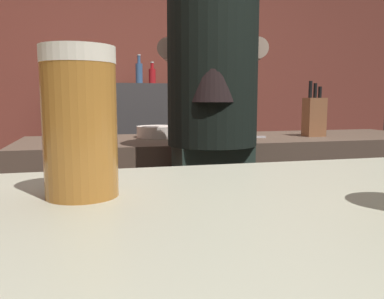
{
  "coord_description": "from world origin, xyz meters",
  "views": [
    {
      "loc": [
        -0.34,
        -1.34,
        1.12
      ],
      "look_at": [
        -0.2,
        -0.75,
        1.05
      ],
      "focal_mm": 36.64,
      "sensor_mm": 36.0,
      "label": 1
    }
  ],
  "objects_px": {
    "mixing_bowl": "(157,132)",
    "bottle_olive_oil": "(152,76)",
    "bottle_hot_sauce": "(84,72)",
    "bottle_soy": "(85,69)",
    "bottle_vinegar": "(139,73)",
    "knife_block": "(314,116)",
    "pint_glass_near": "(80,123)",
    "chefs_knife": "(242,137)",
    "bartender": "(212,128)"
  },
  "relations": [
    {
      "from": "mixing_bowl",
      "to": "bottle_olive_oil",
      "type": "xyz_separation_m",
      "value": [
        0.18,
        1.37,
        0.36
      ]
    },
    {
      "from": "bottle_olive_oil",
      "to": "mixing_bowl",
      "type": "bearing_deg",
      "value": -97.47
    },
    {
      "from": "bottle_hot_sauce",
      "to": "bottle_soy",
      "type": "bearing_deg",
      "value": -78.06
    },
    {
      "from": "bottle_hot_sauce",
      "to": "bottle_olive_oil",
      "type": "xyz_separation_m",
      "value": [
        0.56,
        0.09,
        -0.02
      ]
    },
    {
      "from": "bottle_soy",
      "to": "bottle_vinegar",
      "type": "height_order",
      "value": "bottle_soy"
    },
    {
      "from": "knife_block",
      "to": "bottle_vinegar",
      "type": "bearing_deg",
      "value": 116.79
    },
    {
      "from": "pint_glass_near",
      "to": "bottle_olive_oil",
      "type": "xyz_separation_m",
      "value": [
        0.51,
        2.95,
        0.22
      ]
    },
    {
      "from": "chefs_knife",
      "to": "bottle_olive_oil",
      "type": "bearing_deg",
      "value": 104.6
    },
    {
      "from": "knife_block",
      "to": "bottle_olive_oil",
      "type": "bearing_deg",
      "value": 112.4
    },
    {
      "from": "bartender",
      "to": "chefs_knife",
      "type": "bearing_deg",
      "value": -18.41
    },
    {
      "from": "mixing_bowl",
      "to": "bottle_vinegar",
      "type": "distance_m",
      "value": 1.38
    },
    {
      "from": "chefs_knife",
      "to": "bottle_hot_sauce",
      "type": "bearing_deg",
      "value": 125.02
    },
    {
      "from": "bottle_olive_oil",
      "to": "knife_block",
      "type": "bearing_deg",
      "value": -67.6
    },
    {
      "from": "mixing_bowl",
      "to": "bartender",
      "type": "bearing_deg",
      "value": -76.96
    },
    {
      "from": "bottle_vinegar",
      "to": "bottle_olive_oil",
      "type": "bearing_deg",
      "value": 22.76
    },
    {
      "from": "chefs_knife",
      "to": "bottle_soy",
      "type": "relative_size",
      "value": 0.89
    },
    {
      "from": "bartender",
      "to": "chefs_knife",
      "type": "xyz_separation_m",
      "value": [
        0.28,
        0.41,
        -0.08
      ]
    },
    {
      "from": "bartender",
      "to": "bottle_vinegar",
      "type": "relative_size",
      "value": 7.19
    },
    {
      "from": "pint_glass_near",
      "to": "knife_block",
      "type": "bearing_deg",
      "value": 51.61
    },
    {
      "from": "bartender",
      "to": "bottle_olive_oil",
      "type": "relative_size",
      "value": 9.17
    },
    {
      "from": "knife_block",
      "to": "bottle_hot_sauce",
      "type": "bearing_deg",
      "value": 129.72
    },
    {
      "from": "pint_glass_near",
      "to": "bottle_soy",
      "type": "xyz_separation_m",
      "value": [
        -0.04,
        2.78,
        0.25
      ]
    },
    {
      "from": "mixing_bowl",
      "to": "bottle_olive_oil",
      "type": "distance_m",
      "value": 1.43
    },
    {
      "from": "bottle_hot_sauce",
      "to": "bottle_soy",
      "type": "relative_size",
      "value": 0.88
    },
    {
      "from": "bartender",
      "to": "chefs_knife",
      "type": "height_order",
      "value": "bartender"
    },
    {
      "from": "bottle_soy",
      "to": "bottle_olive_oil",
      "type": "relative_size",
      "value": 1.41
    },
    {
      "from": "pint_glass_near",
      "to": "bottle_olive_oil",
      "type": "height_order",
      "value": "bottle_olive_oil"
    },
    {
      "from": "bottle_hot_sauce",
      "to": "bottle_soy",
      "type": "xyz_separation_m",
      "value": [
        0.02,
        -0.07,
        0.01
      ]
    },
    {
      "from": "mixing_bowl",
      "to": "bottle_hot_sauce",
      "type": "relative_size",
      "value": 0.88
    },
    {
      "from": "mixing_bowl",
      "to": "bottle_vinegar",
      "type": "relative_size",
      "value": 0.86
    },
    {
      "from": "bottle_olive_oil",
      "to": "pint_glass_near",
      "type": "bearing_deg",
      "value": -99.74
    },
    {
      "from": "bottle_hot_sauce",
      "to": "bottle_olive_oil",
      "type": "height_order",
      "value": "bottle_hot_sauce"
    },
    {
      "from": "bartender",
      "to": "bottle_soy",
      "type": "relative_size",
      "value": 6.48
    },
    {
      "from": "bottle_olive_oil",
      "to": "bottle_vinegar",
      "type": "height_order",
      "value": "bottle_vinegar"
    },
    {
      "from": "bartender",
      "to": "bottle_hot_sauce",
      "type": "relative_size",
      "value": 7.38
    },
    {
      "from": "bartender",
      "to": "pint_glass_near",
      "type": "bearing_deg",
      "value": 172.6
    },
    {
      "from": "mixing_bowl",
      "to": "bottle_olive_oil",
      "type": "height_order",
      "value": "bottle_olive_oil"
    },
    {
      "from": "bottle_vinegar",
      "to": "mixing_bowl",
      "type": "bearing_deg",
      "value": -92.75
    },
    {
      "from": "bottle_soy",
      "to": "bottle_olive_oil",
      "type": "bearing_deg",
      "value": 16.64
    },
    {
      "from": "mixing_bowl",
      "to": "pint_glass_near",
      "type": "height_order",
      "value": "pint_glass_near"
    },
    {
      "from": "bartender",
      "to": "pint_glass_near",
      "type": "relative_size",
      "value": 11.7
    },
    {
      "from": "bartender",
      "to": "mixing_bowl",
      "type": "bearing_deg",
      "value": 29.38
    },
    {
      "from": "mixing_bowl",
      "to": "bottle_hot_sauce",
      "type": "xyz_separation_m",
      "value": [
        -0.38,
        1.28,
        0.38
      ]
    },
    {
      "from": "bottle_olive_oil",
      "to": "bottle_soy",
      "type": "bearing_deg",
      "value": -163.36
    },
    {
      "from": "pint_glass_near",
      "to": "bottle_vinegar",
      "type": "height_order",
      "value": "bottle_vinegar"
    },
    {
      "from": "bottle_hot_sauce",
      "to": "bottle_vinegar",
      "type": "bearing_deg",
      "value": 5.53
    },
    {
      "from": "pint_glass_near",
      "to": "bottle_soy",
      "type": "relative_size",
      "value": 0.55
    },
    {
      "from": "pint_glass_near",
      "to": "bottle_soy",
      "type": "distance_m",
      "value": 2.8
    },
    {
      "from": "bottle_soy",
      "to": "bottle_vinegar",
      "type": "bearing_deg",
      "value": 14.9
    },
    {
      "from": "knife_block",
      "to": "chefs_knife",
      "type": "distance_m",
      "value": 0.41
    }
  ]
}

